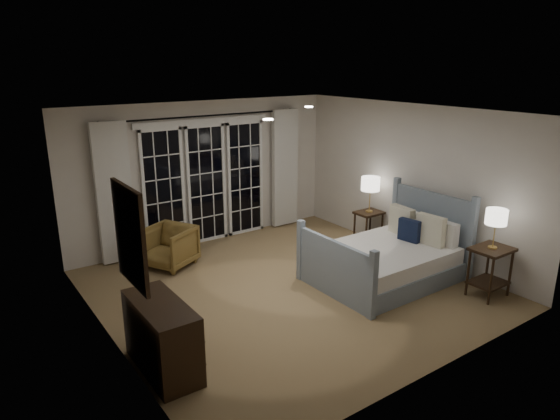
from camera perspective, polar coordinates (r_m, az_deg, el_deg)
floor at (r=7.27m, az=0.95°, el=-8.94°), size 5.00×5.00×0.00m
ceiling at (r=6.59m, az=1.06°, el=11.06°), size 5.00×5.00×0.00m
wall_left at (r=5.78m, az=-19.46°, el=-3.48°), size 0.02×5.00×2.50m
wall_right at (r=8.50m, az=14.76°, el=3.26°), size 0.02×5.00×2.50m
wall_back at (r=8.90m, az=-8.57°, el=4.23°), size 5.00×0.02×2.50m
wall_front at (r=5.14m, az=17.79°, el=-5.85°), size 5.00×0.02×2.50m
french_doors at (r=8.90m, az=-8.41°, el=3.18°), size 2.50×0.04×2.20m
curtain_rod at (r=8.65m, az=-8.56°, el=10.59°), size 3.50×0.03×0.03m
curtain_left at (r=8.23m, az=-18.44°, el=1.79°), size 0.55×0.10×2.25m
curtain_right at (r=9.66m, az=0.56°, el=4.80°), size 0.55×0.10×2.25m
downlight_a at (r=7.54m, az=3.31°, el=11.69°), size 0.12×0.12×0.01m
downlight_b at (r=5.92m, az=-1.38°, el=10.31°), size 0.12×0.12×0.01m
bed at (r=7.64m, az=12.23°, el=-5.49°), size 2.07×1.47×1.20m
nightstand_left at (r=7.46m, az=22.90°, el=-5.73°), size 0.54×0.44×0.71m
nightstand_right at (r=8.95m, az=10.07°, el=-1.46°), size 0.46×0.37×0.60m
lamp_left at (r=7.25m, az=23.50°, el=-0.79°), size 0.28×0.28×0.55m
lamp_right at (r=8.76m, az=10.31°, el=2.92°), size 0.32×0.32×0.62m
armchair at (r=8.10m, az=-12.57°, el=-4.10°), size 0.96×0.95×0.65m
dresser at (r=5.51m, az=-13.32°, el=-13.92°), size 0.46×1.09×0.77m
mirror at (r=4.96m, az=-16.75°, el=-2.89°), size 0.05×0.85×1.00m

